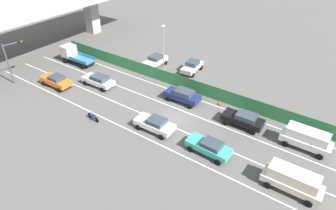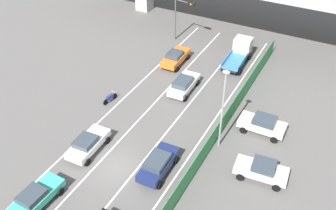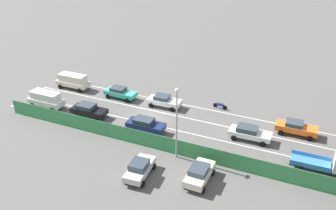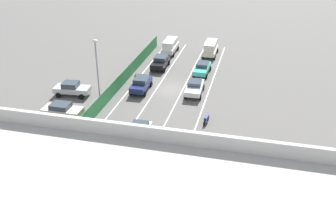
# 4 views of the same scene
# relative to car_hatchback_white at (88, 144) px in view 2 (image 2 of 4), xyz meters

# --- Properties ---
(ground_plane) EXTENTS (300.00, 300.00, 0.00)m
(ground_plane) POSITION_rel_car_hatchback_white_xyz_m (3.23, -0.46, -0.87)
(ground_plane) COLOR #565451
(lane_line_left_edge) EXTENTS (0.14, 45.00, 0.01)m
(lane_line_left_edge) POSITION_rel_car_hatchback_white_xyz_m (-1.60, 4.04, -0.86)
(lane_line_left_edge) COLOR silver
(lane_line_left_edge) RESTS_ON ground
(lane_line_mid_left) EXTENTS (0.14, 45.00, 0.01)m
(lane_line_mid_left) POSITION_rel_car_hatchback_white_xyz_m (1.62, 4.04, -0.86)
(lane_line_mid_left) COLOR silver
(lane_line_mid_left) RESTS_ON ground
(lane_line_mid_right) EXTENTS (0.14, 45.00, 0.01)m
(lane_line_mid_right) POSITION_rel_car_hatchback_white_xyz_m (4.83, 4.04, -0.86)
(lane_line_mid_right) COLOR silver
(lane_line_mid_right) RESTS_ON ground
(lane_line_right_edge) EXTENTS (0.14, 45.00, 0.01)m
(lane_line_right_edge) POSITION_rel_car_hatchback_white_xyz_m (8.05, 4.04, -0.86)
(lane_line_right_edge) COLOR silver
(lane_line_right_edge) RESTS_ON ground
(green_fence) EXTENTS (0.10, 41.10, 1.79)m
(green_fence) POSITION_rel_car_hatchback_white_xyz_m (9.29, 4.04, 0.03)
(green_fence) COLOR #338447
(green_fence) RESTS_ON ground
(car_hatchback_white) EXTENTS (2.16, 4.48, 1.55)m
(car_hatchback_white) POSITION_rel_car_hatchback_white_xyz_m (0.00, 0.00, 0.00)
(car_hatchback_white) COLOR silver
(car_hatchback_white) RESTS_ON ground
(car_taxi_teal) EXTENTS (2.07, 4.50, 1.53)m
(car_taxi_teal) POSITION_rel_car_hatchback_white_xyz_m (0.14, -6.49, -0.01)
(car_taxi_teal) COLOR teal
(car_taxi_teal) RESTS_ON ground
(car_sedan_white) EXTENTS (2.08, 4.71, 1.59)m
(car_sedan_white) POSITION_rel_car_hatchback_white_xyz_m (3.33, 12.01, 0.03)
(car_sedan_white) COLOR white
(car_sedan_white) RESTS_ON ground
(car_sedan_navy) EXTENTS (2.09, 4.49, 1.67)m
(car_sedan_navy) POSITION_rel_car_hatchback_white_xyz_m (6.54, 0.69, 0.07)
(car_sedan_navy) COLOR navy
(car_sedan_navy) RESTS_ON ground
(car_taxi_orange) EXTENTS (2.08, 4.63, 1.59)m
(car_taxi_orange) POSITION_rel_car_hatchback_white_xyz_m (0.00, 16.60, 0.02)
(car_taxi_orange) COLOR orange
(car_taxi_orange) RESTS_ON ground
(flatbed_truck_blue) EXTENTS (2.37, 5.67, 2.55)m
(flatbed_truck_blue) POSITION_rel_car_hatchback_white_xyz_m (6.38, 20.77, 0.44)
(flatbed_truck_blue) COLOR black
(flatbed_truck_blue) RESTS_ON ground
(motorcycle) EXTENTS (0.60, 1.95, 0.93)m
(motorcycle) POSITION_rel_car_hatchback_white_xyz_m (-2.50, 6.87, -0.41)
(motorcycle) COLOR black
(motorcycle) RESTS_ON ground
(parked_wagon_silver) EXTENTS (4.35, 2.30, 1.69)m
(parked_wagon_silver) POSITION_rel_car_hatchback_white_xyz_m (14.14, 4.00, 0.05)
(parked_wagon_silver) COLOR #B2B5B7
(parked_wagon_silver) RESTS_ON ground
(parked_sedan_cream) EXTENTS (4.22, 2.06, 1.70)m
(parked_sedan_cream) POSITION_rel_car_hatchback_white_xyz_m (12.54, 9.50, 0.07)
(parked_sedan_cream) COLOR beige
(parked_sedan_cream) RESTS_ON ground
(traffic_light) EXTENTS (2.92, 0.80, 5.69)m
(traffic_light) POSITION_rel_car_hatchback_white_xyz_m (-1.95, 21.99, 3.11)
(traffic_light) COLOR #47474C
(traffic_light) RESTS_ON ground
(street_lamp) EXTENTS (0.60, 0.36, 7.83)m
(street_lamp) POSITION_rel_car_hatchback_white_xyz_m (9.74, 5.93, 3.83)
(street_lamp) COLOR gray
(street_lamp) RESTS_ON ground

